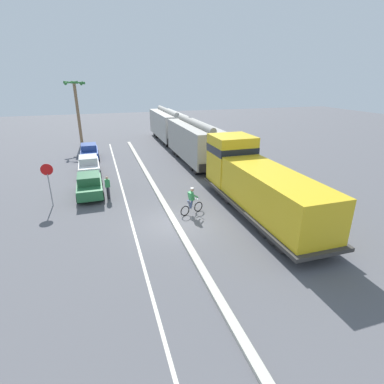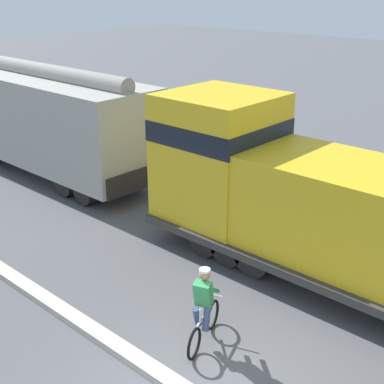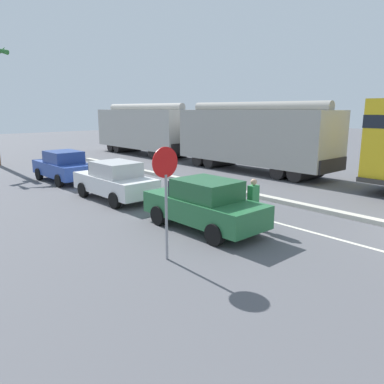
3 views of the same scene
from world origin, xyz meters
name	(u,v)px [view 1 (image 1 of 3)]	position (x,y,z in m)	size (l,w,h in m)	color
ground_plane	(175,224)	(0.00, 0.00, 0.00)	(120.00, 120.00, 0.00)	#56565B
median_curb	(155,188)	(0.00, 6.00, 0.08)	(0.36, 36.00, 0.16)	beige
lane_stripe	(123,193)	(-2.40, 6.00, 0.00)	(0.14, 36.00, 0.01)	silver
locomotive	(255,184)	(5.27, 0.31, 1.80)	(3.10, 11.61, 4.20)	gold
hopper_car_lead	(195,142)	(5.27, 12.47, 2.08)	(2.90, 10.60, 4.18)	#A19F97
hopper_car_middle	(168,125)	(5.27, 24.07, 2.08)	(2.90, 10.60, 4.18)	#B1AEA7
parked_car_green	(90,185)	(-4.70, 6.18, 0.82)	(1.88, 4.22, 1.62)	#286B3D
parked_car_white	(89,165)	(-4.77, 11.60, 0.82)	(1.91, 4.24, 1.62)	silver
parked_car_blue	(89,151)	(-4.76, 16.95, 0.82)	(1.88, 4.23, 1.62)	#28479E
cyclist	(192,202)	(1.35, 1.01, 0.82)	(1.63, 0.70, 1.71)	black
stop_sign	(48,177)	(-7.11, 5.02, 2.02)	(0.76, 0.08, 2.88)	gray
palm_tree_near	(76,98)	(-5.79, 25.45, 5.68)	(2.56, 2.72, 7.77)	#846647
pedestrian_by_cars	(108,187)	(-3.47, 5.21, 0.85)	(0.34, 0.22, 1.62)	#33333D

